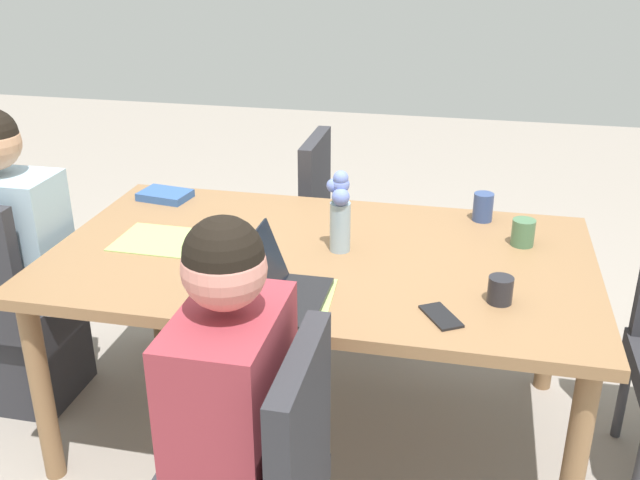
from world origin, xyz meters
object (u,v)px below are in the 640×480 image
phone_black (441,316)px  coffee_mug_centre_left (483,207)px  flower_vase (340,210)px  coffee_mug_near_right (523,232)px  dining_table (320,272)px  chair_near_right_near (339,222)px  person_head_right_left_mid (18,279)px  book_red_cover (165,195)px  coffee_mug_near_left (500,290)px  laptop_far_left_near (280,290)px  person_far_left_near (235,458)px

phone_black → coffee_mug_centre_left: bearing=140.9°
flower_vase → coffee_mug_near_right: flower_vase is taller
dining_table → chair_near_right_near: size_ratio=2.08×
person_head_right_left_mid → coffee_mug_near_right: 1.91m
phone_black → book_red_cover: bearing=-154.3°
coffee_mug_centre_left → coffee_mug_near_left: bearing=95.2°
chair_near_right_near → coffee_mug_centre_left: chair_near_right_near is taller
laptop_far_left_near → coffee_mug_near_left: (-0.65, -0.15, -0.00)m
person_head_right_left_mid → coffee_mug_near_right: (-1.87, -0.26, 0.26)m
person_head_right_left_mid → person_far_left_near: bearing=145.0°
coffee_mug_near_left → phone_black: bearing=38.5°
dining_table → book_red_cover: 0.85m
chair_near_right_near → flower_vase: flower_vase is taller
laptop_far_left_near → coffee_mug_near_right: laptop_far_left_near is taller
person_head_right_left_mid → chair_near_right_near: 1.42m
chair_near_right_near → coffee_mug_centre_left: (-0.64, 0.44, 0.29)m
person_far_left_near → phone_black: (-0.48, -0.47, 0.21)m
dining_table → laptop_far_left_near: 0.40m
coffee_mug_centre_left → dining_table: bearing=38.4°
book_red_cover → dining_table: bearing=160.6°
coffee_mug_near_right → person_far_left_near: bearing=55.6°
chair_near_right_near → flower_vase: size_ratio=3.08×
person_far_left_near → coffee_mug_near_right: person_far_left_near is taller
person_head_right_left_mid → laptop_far_left_near: person_head_right_left_mid is taller
dining_table → person_far_left_near: person_far_left_near is taller
coffee_mug_centre_left → chair_near_right_near: bearing=-34.2°
person_far_left_near → chair_near_right_near: person_far_left_near is taller
dining_table → laptop_far_left_near: (0.04, 0.38, 0.12)m
coffee_mug_near_left → phone_black: coffee_mug_near_left is taller
coffee_mug_near_right → coffee_mug_centre_left: bearing=-55.7°
dining_table → flower_vase: flower_vase is taller
flower_vase → chair_near_right_near: bearing=-79.2°
person_far_left_near → coffee_mug_near_right: 1.31m
flower_vase → person_head_right_left_mid: bearing=3.4°
person_head_right_left_mid → coffee_mug_centre_left: (-1.73, -0.47, 0.26)m
dining_table → person_far_left_near: 0.85m
person_far_left_near → person_head_right_left_mid: 1.40m
dining_table → coffee_mug_near_left: size_ratio=22.53×
chair_near_right_near → book_red_cover: bearing=36.2°
flower_vase → coffee_mug_near_left: flower_vase is taller
book_red_cover → laptop_far_left_near: bearing=140.9°
laptop_far_left_near → chair_near_right_near: bearing=-87.4°
laptop_far_left_near → book_red_cover: size_ratio=1.60×
coffee_mug_centre_left → book_red_cover: (1.29, 0.04, -0.04)m
coffee_mug_near_left → coffee_mug_centre_left: (0.06, -0.66, 0.01)m
person_head_right_left_mid → coffee_mug_near_left: 1.82m
person_far_left_near → phone_black: 0.71m
coffee_mug_near_left → phone_black: 0.22m
person_far_left_near → coffee_mug_centre_left: bearing=-114.8°
coffee_mug_centre_left → phone_black: bearing=82.5°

